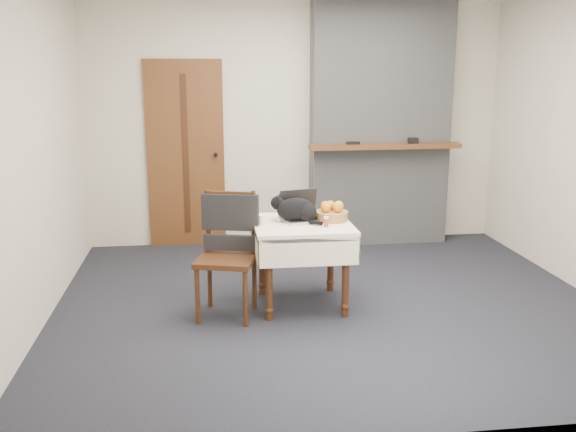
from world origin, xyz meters
name	(u,v)px	position (x,y,z in m)	size (l,w,h in m)	color
ground	(329,303)	(0.00, 0.00, 0.00)	(4.50, 4.50, 0.00)	black
room_shell	(322,86)	(0.00, 0.46, 1.76)	(4.52, 4.01, 2.61)	beige
door	(186,155)	(-1.20, 1.97, 1.00)	(0.82, 0.10, 2.00)	brown
chimney	(380,125)	(0.90, 1.85, 1.30)	(1.62, 0.48, 2.60)	gray
side_table	(302,236)	(-0.24, 0.00, 0.59)	(0.78, 0.78, 0.70)	#3E2211
laptop	(301,213)	(-0.23, 0.09, 0.76)	(0.38, 0.35, 0.24)	#B7B7BC
cat	(297,210)	(-0.27, 0.03, 0.80)	(0.41, 0.34, 0.22)	black
cream_jar	(262,220)	(-0.56, -0.01, 0.74)	(0.06, 0.06, 0.07)	white
pill_bottle	(326,221)	(-0.07, -0.16, 0.74)	(0.04, 0.04, 0.08)	#B04015
fruit_basket	(332,213)	(0.02, 0.05, 0.76)	(0.27, 0.27, 0.15)	olive
desk_clutter	(319,219)	(-0.08, 0.07, 0.70)	(0.15, 0.02, 0.01)	black
chair	(229,236)	(-0.83, -0.08, 0.62)	(0.54, 0.53, 0.98)	#3E2211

